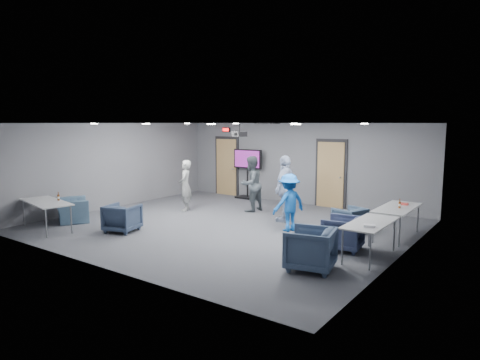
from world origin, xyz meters
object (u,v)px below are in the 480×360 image
Objects in this scene: chair_right_b at (343,233)px; chair_front_b at (71,210)px; chair_right_a at (350,220)px; table_right_b at (370,225)px; chair_right_c at (310,249)px; table_right_a at (397,209)px; bottle_right at (400,205)px; table_front_left at (46,203)px; projector at (239,134)px; person_c at (285,189)px; tv_stand at (248,171)px; person_d at (289,203)px; bottle_front at (58,197)px; person_a at (185,186)px; person_b at (251,184)px; chair_front_a at (122,218)px.

chair_front_b is (-7.11, -1.85, -0.05)m from chair_right_b.
table_right_b reaches higher than chair_right_a.
chair_right_c reaches higher than table_right_b.
chair_right_a is 1.17m from table_right_a.
chair_front_b is 8.58m from bottle_right.
chair_right_a is at bearing 44.96° from table_front_left.
chair_front_b is 2.28× the size of projector.
person_c is 0.95× the size of table_front_left.
bottle_right is at bearing 40.98° from table_front_left.
chair_front_b is 5.09m from projector.
tv_stand reaches higher than chair_right_c.
chair_front_b reaches higher than chair_right_a.
chair_right_a is 0.41× the size of table_right_b.
projector reaches higher than tv_stand.
table_front_left reaches higher than chair_right_b.
person_d is 6.45× the size of bottle_front.
person_a is at bearing 95.58° from table_right_a.
chair_right_a is 1.61× the size of projector.
bottle_right reaches higher than chair_front_b.
tv_stand is at bearing 88.00° from table_front_left.
person_b is 7.59× the size of bottle_front.
person_d is 0.82× the size of table_right_a.
person_c reaches higher than chair_right_a.
person_a is 2.28× the size of chair_right_a.
bottle_front reaches higher than table_right_b.
person_d is 2.11× the size of chair_right_a.
person_c is at bearing 68.01° from person_a.
person_c reaches higher than person_b.
chair_front_b is at bearing -83.11° from chair_right_b.
person_b reaches higher than table_right_b.
chair_right_b is at bearing 51.91° from person_c.
chair_right_a is (1.29, 0.79, -0.41)m from person_d.
tv_stand is at bearing -104.74° from chair_front_a.
tv_stand is (-4.80, 2.47, 0.69)m from chair_right_a.
person_c reaches higher than table_right_a.
chair_right_c is at bearing -148.31° from chair_front_b.
table_front_left is at bearing 108.85° from table_right_b.
chair_right_b is at bearing 2.01° from projector.
chair_right_a is 0.36× the size of table_front_left.
chair_right_c is 3.26m from bottle_right.
person_d is (0.60, -0.87, -0.19)m from person_c.
person_c is (1.52, -0.55, 0.06)m from person_b.
person_d is at bearing 53.62° from person_a.
table_right_a is 8.69m from table_front_left.
tv_stand is (-5.25, 5.55, 0.61)m from chair_right_c.
chair_right_a is 0.79× the size of chair_right_c.
chair_right_a is at bearing 27.55° from projector.
bottle_right is 4.57m from projector.
chair_right_c is 3.33m from table_right_a.
bottle_right is (2.46, 0.85, 0.09)m from person_d.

